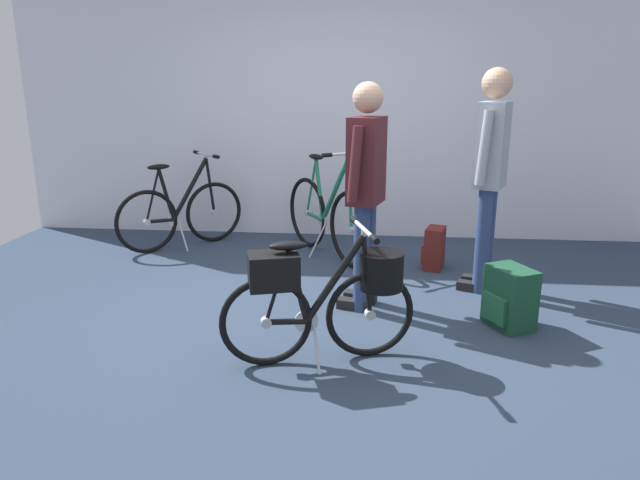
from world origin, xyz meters
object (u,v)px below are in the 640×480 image
object	(u,v)px
folding_bike_foreground	(327,292)
handbag_on_floor	(509,298)
backpack_on_floor	(434,249)
visitor_near_wall	(490,167)
visitor_browsing	(366,184)
display_bike_left	(328,216)
display_bike_right	(181,213)

from	to	relation	value
folding_bike_foreground	handbag_on_floor	size ratio (longest dim) A/B	2.70
backpack_on_floor	handbag_on_floor	distance (m)	1.27
visitor_near_wall	visitor_browsing	distance (m)	1.04
display_bike_left	display_bike_right	world-z (taller)	display_bike_left
display_bike_left	backpack_on_floor	world-z (taller)	display_bike_left
display_bike_right	handbag_on_floor	xyz separation A→B (m)	(2.81, -1.68, -0.14)
backpack_on_floor	display_bike_left	bearing A→B (deg)	163.26
display_bike_right	display_bike_left	bearing A→B (deg)	-6.68
folding_bike_foreground	display_bike_right	distance (m)	2.79
folding_bike_foreground	visitor_near_wall	size ratio (longest dim) A/B	0.66
handbag_on_floor	visitor_near_wall	bearing A→B (deg)	94.04
display_bike_left	visitor_near_wall	size ratio (longest dim) A/B	0.72
visitor_browsing	visitor_near_wall	bearing A→B (deg)	26.12
visitor_near_wall	visitor_browsing	xyz separation A→B (m)	(-0.93, -0.45, -0.07)
display_bike_left	visitor_browsing	bearing A→B (deg)	-73.62
display_bike_left	handbag_on_floor	world-z (taller)	display_bike_left
visitor_near_wall	backpack_on_floor	bearing A→B (deg)	124.04
display_bike_right	visitor_browsing	world-z (taller)	visitor_browsing
visitor_browsing	handbag_on_floor	world-z (taller)	visitor_browsing
display_bike_left	visitor_near_wall	world-z (taller)	visitor_near_wall
folding_bike_foreground	display_bike_right	bearing A→B (deg)	125.69
display_bike_right	visitor_near_wall	xyz separation A→B (m)	(2.75, -0.95, 0.63)
display_bike_left	backpack_on_floor	xyz separation A→B (m)	(0.96, -0.29, -0.20)
folding_bike_foreground	handbag_on_floor	distance (m)	1.34
display_bike_left	visitor_browsing	xyz separation A→B (m)	(0.36, -1.23, 0.53)
folding_bike_foreground	visitor_browsing	distance (m)	1.01
visitor_browsing	backpack_on_floor	size ratio (longest dim) A/B	4.31
folding_bike_foreground	display_bike_right	size ratio (longest dim) A/B	1.11
display_bike_right	visitor_browsing	distance (m)	2.37
visitor_near_wall	backpack_on_floor	world-z (taller)	visitor_near_wall
visitor_near_wall	display_bike_right	bearing A→B (deg)	161.00
display_bike_right	visitor_near_wall	distance (m)	2.98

